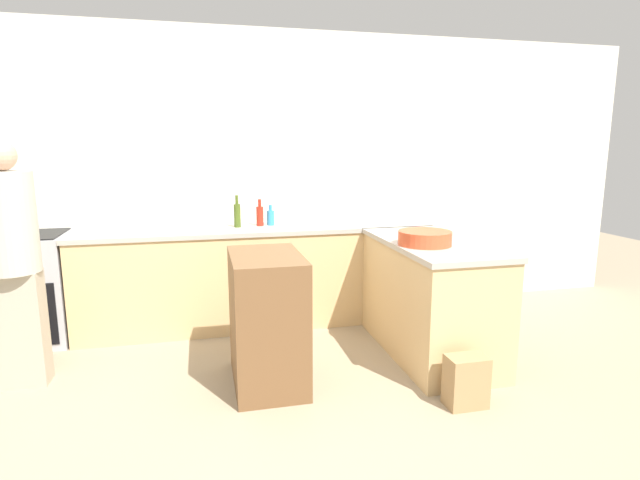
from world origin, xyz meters
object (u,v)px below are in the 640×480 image
at_px(dish_soap_bottle, 271,217).
at_px(hot_sauce_bottle, 260,215).
at_px(person_by_range, 12,257).
at_px(island_table, 267,320).
at_px(paper_bag, 466,381).
at_px(range_oven, 33,288).
at_px(olive_oil_bottle, 237,214).
at_px(mixing_bowl, 425,238).

height_order(dish_soap_bottle, hot_sauce_bottle, hot_sauce_bottle).
xyz_separation_m(hot_sauce_bottle, person_by_range, (-1.77, -0.92, -0.10)).
relative_size(island_table, hot_sauce_bottle, 3.74).
bearing_deg(person_by_range, paper_bag, -19.20).
bearing_deg(person_by_range, range_oven, 100.73).
bearing_deg(hot_sauce_bottle, island_table, -95.02).
height_order(olive_oil_bottle, paper_bag, olive_oil_bottle).
bearing_deg(paper_bag, olive_oil_bottle, 124.17).
distance_m(mixing_bowl, hot_sauce_bottle, 1.62).
bearing_deg(person_by_range, dish_soap_bottle, 26.58).
bearing_deg(person_by_range, olive_oil_bottle, 29.76).
relative_size(dish_soap_bottle, paper_bag, 0.57).
xyz_separation_m(dish_soap_bottle, person_by_range, (-1.87, -0.93, -0.08)).
bearing_deg(island_table, olive_oil_bottle, 94.34).
bearing_deg(range_oven, person_by_range, -79.27).
distance_m(range_oven, island_table, 2.18).
relative_size(mixing_bowl, hot_sauce_bottle, 1.61).
xyz_separation_m(range_oven, mixing_bowl, (3.01, -1.12, 0.50)).
distance_m(olive_oil_bottle, dish_soap_bottle, 0.31).
bearing_deg(paper_bag, island_table, 152.23).
xyz_separation_m(island_table, mixing_bowl, (1.20, 0.09, 0.50)).
bearing_deg(paper_bag, dish_soap_bottle, 116.71).
relative_size(olive_oil_bottle, dish_soap_bottle, 1.54).
xyz_separation_m(olive_oil_bottle, hot_sauce_bottle, (0.21, 0.03, -0.02)).
distance_m(range_oven, hot_sauce_bottle, 2.01).
bearing_deg(hot_sauce_bottle, person_by_range, -152.36).
bearing_deg(island_table, paper_bag, -27.77).
relative_size(range_oven, paper_bag, 2.77).
xyz_separation_m(mixing_bowl, hot_sauce_bottle, (-1.08, 1.20, 0.04)).
bearing_deg(dish_soap_bottle, mixing_bowl, -50.80).
bearing_deg(mixing_bowl, olive_oil_bottle, 138.00).
height_order(olive_oil_bottle, hot_sauce_bottle, olive_oil_bottle).
xyz_separation_m(person_by_range, paper_bag, (2.83, -0.99, -0.74)).
height_order(island_table, mixing_bowl, mixing_bowl).
bearing_deg(hot_sauce_bottle, range_oven, -177.84).
xyz_separation_m(mixing_bowl, dish_soap_bottle, (-0.98, 1.21, 0.02)).
xyz_separation_m(mixing_bowl, paper_bag, (-0.02, -0.71, -0.80)).
bearing_deg(range_oven, olive_oil_bottle, 1.29).
distance_m(island_table, mixing_bowl, 1.30).
distance_m(island_table, paper_bag, 1.36).
xyz_separation_m(dish_soap_bottle, hot_sauce_bottle, (-0.10, -0.01, 0.02)).
bearing_deg(range_oven, island_table, -33.86).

